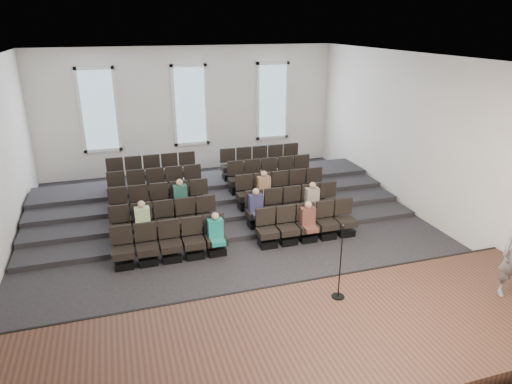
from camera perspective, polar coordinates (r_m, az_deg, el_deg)
ground at (r=13.12m, az=-2.43°, el=-6.07°), size 14.00×14.00×0.00m
ceiling at (r=11.76m, az=-2.81°, el=16.31°), size 12.00×14.00×0.02m
wall_back at (r=18.90m, az=-8.22°, el=10.09°), size 12.00×0.04×5.00m
wall_front at (r=6.25m, az=14.82°, el=-12.99°), size 12.00×0.04×5.00m
wall_right at (r=14.87m, az=20.54°, el=6.14°), size 0.04×14.00×5.00m
stage at (r=8.92m, az=6.66°, el=-18.73°), size 11.80×3.60×0.50m
stage_lip at (r=10.24m, az=2.57°, el=-12.82°), size 11.80×0.06×0.52m
risers at (r=15.87m, az=-5.44°, el=-0.50°), size 11.80×4.80×0.60m
seating_rows at (r=14.21m, az=-4.10°, el=-0.93°), size 6.80×4.70×1.67m
windows at (r=18.80m, az=-8.22°, el=10.65°), size 8.44×0.10×3.24m
audience at (r=13.24m, az=-1.84°, el=-1.86°), size 5.45×2.64×1.10m
mic_stand at (r=9.63m, az=10.39°, el=-10.33°), size 0.28×0.28×1.65m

